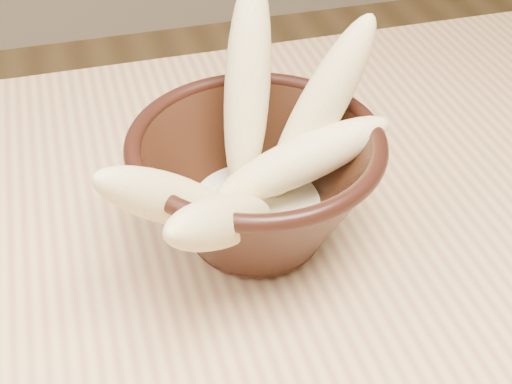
% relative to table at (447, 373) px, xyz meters
% --- Properties ---
extents(table, '(1.20, 0.80, 0.75)m').
position_rel_table_xyz_m(table, '(0.00, 0.00, 0.00)').
color(table, tan).
rests_on(table, ground).
extents(bowl, '(0.18, 0.18, 0.10)m').
position_rel_table_xyz_m(bowl, '(-0.12, 0.10, 0.13)').
color(bowl, black).
rests_on(bowl, table).
extents(milk_puddle, '(0.10, 0.10, 0.01)m').
position_rel_table_xyz_m(milk_puddle, '(-0.12, 0.10, 0.11)').
color(milk_puddle, beige).
rests_on(milk_puddle, bowl).
extents(banana_upright, '(0.07, 0.11, 0.16)m').
position_rel_table_xyz_m(banana_upright, '(-0.11, 0.15, 0.18)').
color(banana_upright, tan).
rests_on(banana_upright, bowl).
extents(banana_left, '(0.12, 0.09, 0.11)m').
position_rel_table_xyz_m(banana_left, '(-0.19, 0.07, 0.16)').
color(banana_left, tan).
rests_on(banana_left, bowl).
extents(banana_right, '(0.11, 0.06, 0.14)m').
position_rel_table_xyz_m(banana_right, '(-0.07, 0.11, 0.18)').
color(banana_right, tan).
rests_on(banana_right, bowl).
extents(banana_across, '(0.13, 0.03, 0.07)m').
position_rel_table_xyz_m(banana_across, '(-0.09, 0.09, 0.15)').
color(banana_across, tan).
rests_on(banana_across, bowl).
extents(banana_front, '(0.12, 0.13, 0.11)m').
position_rel_table_xyz_m(banana_front, '(-0.16, 0.04, 0.16)').
color(banana_front, tan).
rests_on(banana_front, bowl).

